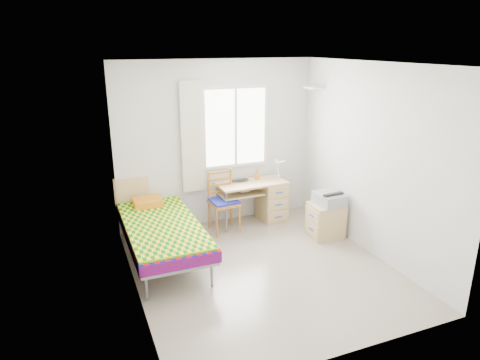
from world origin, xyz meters
The scene contains 17 objects.
floor centered at (0.00, 0.00, 0.00)m, with size 3.50×3.50×0.00m, color #BCAD93.
ceiling centered at (0.00, 0.00, 2.60)m, with size 3.50×3.50×0.00m, color white.
wall_back centered at (0.00, 1.75, 1.30)m, with size 3.20×3.20×0.00m, color silver.
wall_left centered at (-1.60, 0.00, 1.30)m, with size 3.50×3.50×0.00m, color silver.
wall_right centered at (1.60, 0.00, 1.30)m, with size 3.50×3.50×0.00m, color silver.
window centered at (0.30, 1.73, 1.55)m, with size 1.10×0.04×1.30m.
curtain centered at (-0.42, 1.68, 1.45)m, with size 0.35×0.05×1.70m, color beige.
floating_shelf centered at (1.49, 1.40, 2.15)m, with size 0.20×0.32×0.03m, color white.
bed centered at (-1.14, 0.85, 0.44)m, with size 0.98×2.08×0.90m.
desk centered at (0.76, 1.46, 0.38)m, with size 1.13×0.54×0.70m.
chair centered at (-0.05, 1.37, 0.54)m, with size 0.44×0.44×0.96m.
cabinet centered at (1.30, 0.56, 0.26)m, with size 0.50×0.45×0.52m.
printer centered at (1.33, 0.54, 0.61)m, with size 0.39×0.44×0.18m.
laptop centered at (0.31, 1.54, 0.71)m, with size 0.28×0.18×0.02m, color black.
pen_cup centered at (0.62, 1.59, 0.74)m, with size 0.08×0.08×0.10m, color orange.
task_lamp centered at (0.92, 1.43, 0.92)m, with size 0.21×0.31×0.37m.
book centered at (0.23, 1.46, 0.59)m, with size 0.17×0.23×0.02m, color gray.
Camera 1 is at (-2.13, -4.49, 2.82)m, focal length 32.00 mm.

